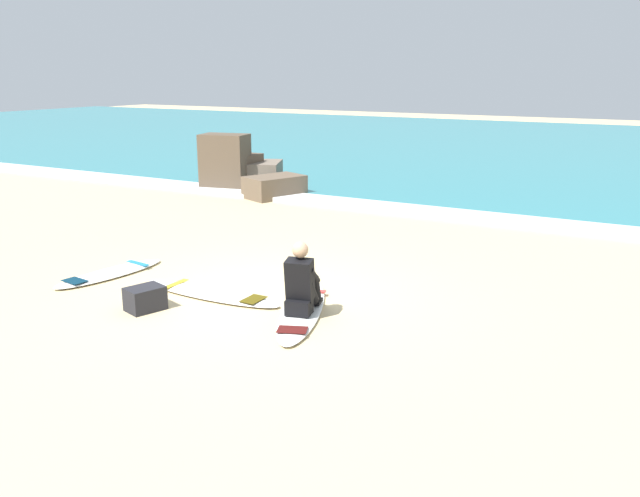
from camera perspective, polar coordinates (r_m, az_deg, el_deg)
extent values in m
plane|color=#CCB584|center=(9.57, -4.76, -4.13)|extent=(80.00, 80.00, 0.00)
cube|color=teal|center=(28.27, 18.75, 7.96)|extent=(80.00, 28.00, 0.10)
cube|color=white|center=(15.15, 8.91, 3.11)|extent=(80.00, 0.90, 0.11)
ellipsoid|color=white|center=(8.94, -1.53, -5.25)|extent=(1.41, 2.50, 0.07)
cube|color=red|center=(9.57, -0.91, -3.61)|extent=(0.48, 0.27, 0.01)
cube|color=#4A1311|center=(8.19, -2.37, -6.91)|extent=(0.43, 0.36, 0.01)
cube|color=black|center=(8.65, -1.79, -4.96)|extent=(0.37, 0.33, 0.20)
cylinder|color=black|center=(8.80, -2.07, -3.59)|extent=(0.24, 0.43, 0.43)
cylinder|color=black|center=(9.00, -1.78, -3.36)|extent=(0.18, 0.28, 0.42)
cube|color=black|center=(9.12, -1.67, -4.39)|extent=(0.15, 0.24, 0.05)
cylinder|color=black|center=(8.74, -0.82, -3.70)|extent=(0.24, 0.43, 0.43)
cylinder|color=black|center=(8.94, -0.36, -3.48)|extent=(0.18, 0.28, 0.42)
cube|color=black|center=(9.06, -0.21, -4.52)|extent=(0.15, 0.24, 0.05)
cube|color=black|center=(8.57, -1.73, -2.68)|extent=(0.40, 0.37, 0.57)
sphere|color=tan|center=(8.49, -1.70, -0.11)|extent=(0.21, 0.21, 0.21)
cylinder|color=black|center=(8.74, -2.33, -2.16)|extent=(0.18, 0.41, 0.31)
cylinder|color=black|center=(8.67, -0.56, -2.30)|extent=(0.18, 0.41, 0.31)
ellipsoid|color=white|center=(9.72, -9.29, -3.76)|extent=(2.34, 0.54, 0.07)
cube|color=gold|center=(10.11, -12.19, -2.94)|extent=(0.10, 0.48, 0.01)
cube|color=#4C400C|center=(9.28, -5.69, -4.31)|extent=(0.24, 0.37, 0.01)
ellipsoid|color=white|center=(11.02, -17.44, -2.02)|extent=(0.77, 2.01, 0.07)
cube|color=#1E7FB7|center=(11.32, -15.23, -1.20)|extent=(0.49, 0.16, 0.01)
cube|color=#0A2C40|center=(10.68, -20.16, -2.58)|extent=(0.39, 0.29, 0.01)
cube|color=brown|center=(18.12, -8.09, 7.28)|extent=(1.35, 0.99, 1.48)
cube|color=brown|center=(18.63, -7.08, 6.62)|extent=(1.24, 0.92, 0.90)
cube|color=#756656|center=(18.52, -4.86, 6.30)|extent=(1.36, 1.54, 0.69)
cube|color=brown|center=(16.96, -3.89, 5.27)|extent=(1.37, 1.66, 0.54)
cube|color=#232328|center=(9.29, -14.66, -4.14)|extent=(0.49, 0.57, 0.32)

